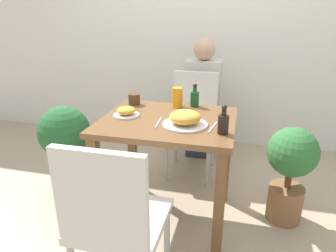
{
  "coord_description": "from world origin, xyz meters",
  "views": [
    {
      "loc": [
        0.44,
        -1.76,
        1.38
      ],
      "look_at": [
        0.0,
        0.0,
        0.7
      ],
      "focal_mm": 32.0,
      "sensor_mm": 36.0,
      "label": 1
    }
  ],
  "objects": [
    {
      "name": "sauce_bottle",
      "position": [
        0.12,
        0.31,
        0.81
      ],
      "size": [
        0.06,
        0.06,
        0.17
      ],
      "color": "#194C23",
      "rests_on": "dining_table"
    },
    {
      "name": "person_figure",
      "position": [
        0.08,
        1.07,
        0.58
      ],
      "size": [
        0.34,
        0.22,
        1.17
      ],
      "color": "#2D3347",
      "rests_on": "ground_plane"
    },
    {
      "name": "drink_cup",
      "position": [
        -0.32,
        0.26,
        0.79
      ],
      "size": [
        0.09,
        0.09,
        0.08
      ],
      "color": "#4C331E",
      "rests_on": "dining_table"
    },
    {
      "name": "potted_plant_right",
      "position": [
        0.81,
        0.17,
        0.41
      ],
      "size": [
        0.33,
        0.33,
        0.69
      ],
      "color": "brown",
      "rests_on": "ground_plane"
    },
    {
      "name": "chair_near",
      "position": [
        -0.07,
        -0.73,
        0.51
      ],
      "size": [
        0.42,
        0.42,
        0.9
      ],
      "rotation": [
        0.0,
        0.0,
        3.14
      ],
      "color": "silver",
      "rests_on": "ground_plane"
    },
    {
      "name": "side_plate",
      "position": [
        -0.28,
        -0.01,
        0.78
      ],
      "size": [
        0.17,
        0.17,
        0.06
      ],
      "color": "white",
      "rests_on": "dining_table"
    },
    {
      "name": "chair_far",
      "position": [
        0.05,
        0.74,
        0.51
      ],
      "size": [
        0.42,
        0.42,
        0.9
      ],
      "color": "silver",
      "rests_on": "ground_plane"
    },
    {
      "name": "ground_plane",
      "position": [
        0.0,
        0.0,
        0.0
      ],
      "size": [
        16.0,
        16.0,
        0.0
      ],
      "primitive_type": "plane",
      "color": "tan"
    },
    {
      "name": "condiment_bottle",
      "position": [
        0.36,
        -0.17,
        0.81
      ],
      "size": [
        0.06,
        0.06,
        0.17
      ],
      "color": "black",
      "rests_on": "dining_table"
    },
    {
      "name": "potted_plant_left",
      "position": [
        -0.79,
        0.03,
        0.48
      ],
      "size": [
        0.38,
        0.38,
        0.76
      ],
      "color": "brown",
      "rests_on": "ground_plane"
    },
    {
      "name": "spoon_utensil",
      "position": [
        0.3,
        -0.09,
        0.75
      ],
      "size": [
        0.04,
        0.19,
        0.0
      ],
      "rotation": [
        0.0,
        0.0,
        1.42
      ],
      "color": "silver",
      "rests_on": "dining_table"
    },
    {
      "name": "food_plate",
      "position": [
        0.13,
        -0.09,
        0.79
      ],
      "size": [
        0.27,
        0.27,
        0.09
      ],
      "color": "white",
      "rests_on": "dining_table"
    },
    {
      "name": "juice_glass",
      "position": [
        0.0,
        0.27,
        0.82
      ],
      "size": [
        0.08,
        0.08,
        0.14
      ],
      "color": "orange",
      "rests_on": "dining_table"
    },
    {
      "name": "fork_utensil",
      "position": [
        -0.04,
        -0.09,
        0.75
      ],
      "size": [
        0.02,
        0.18,
        0.0
      ],
      "rotation": [
        0.0,
        0.0,
        1.65
      ],
      "color": "silver",
      "rests_on": "dining_table"
    },
    {
      "name": "wall_back",
      "position": [
        0.0,
        1.49,
        1.3
      ],
      "size": [
        8.0,
        0.05,
        2.6
      ],
      "color": "silver",
      "rests_on": "ground_plane"
    },
    {
      "name": "dining_table",
      "position": [
        0.0,
        0.0,
        0.61
      ],
      "size": [
        0.85,
        0.73,
        0.75
      ],
      "color": "brown",
      "rests_on": "ground_plane"
    }
  ]
}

